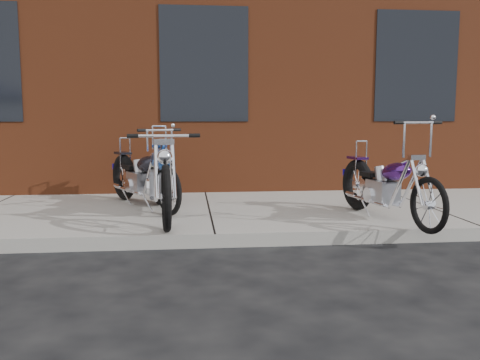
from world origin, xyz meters
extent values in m
plane|color=black|center=(0.00, 0.00, 0.00)|extent=(120.00, 120.00, 0.00)
cube|color=#9F9B95|center=(0.00, 1.50, 0.07)|extent=(22.00, 3.00, 0.15)
cube|color=brown|center=(0.00, 8.00, 4.00)|extent=(22.00, 10.00, 8.00)
torus|color=black|center=(1.97, 1.09, 0.49)|extent=(0.26, 0.68, 0.67)
torus|color=black|center=(2.25, -0.34, 0.45)|extent=(0.18, 0.61, 0.61)
cube|color=#959595|center=(2.08, 0.51, 0.48)|extent=(0.33, 0.42, 0.28)
ellipsoid|color=#4B1C75|center=(2.13, 0.25, 0.75)|extent=(0.34, 0.55, 0.29)
cube|color=black|center=(2.04, 0.75, 0.66)|extent=(0.27, 0.30, 0.06)
cylinder|color=white|center=(2.23, -0.23, 0.70)|extent=(0.09, 0.27, 0.50)
cylinder|color=white|center=(2.20, -0.11, 1.31)|extent=(0.51, 0.13, 0.03)
cylinder|color=white|center=(1.98, 1.02, 0.84)|extent=(0.02, 0.02, 0.45)
cylinder|color=white|center=(2.15, 0.73, 0.35)|extent=(0.20, 0.83, 0.04)
torus|color=black|center=(-0.65, 1.75, 0.55)|extent=(0.23, 0.82, 0.81)
torus|color=black|center=(-0.49, 0.00, 0.51)|extent=(0.14, 0.73, 0.73)
cube|color=#959595|center=(-0.59, 1.04, 0.54)|extent=(0.35, 0.47, 0.34)
ellipsoid|color=blue|center=(-0.56, 0.73, 0.87)|extent=(0.35, 0.64, 0.34)
cube|color=beige|center=(-0.62, 1.33, 0.77)|extent=(0.30, 0.34, 0.07)
cylinder|color=white|center=(-0.51, 0.14, 0.81)|extent=(0.07, 0.33, 0.60)
cylinder|color=white|center=(-0.52, 0.28, 1.17)|extent=(0.62, 0.09, 0.03)
cylinder|color=white|center=(-0.65, 1.66, 0.98)|extent=(0.03, 0.03, 0.54)
cylinder|color=white|center=(-0.48, 1.30, 0.40)|extent=(0.15, 1.01, 0.05)
torus|color=black|center=(-1.15, 2.25, 0.49)|extent=(0.44, 0.66, 0.68)
torus|color=black|center=(-0.45, 0.96, 0.46)|extent=(0.35, 0.57, 0.61)
cube|color=#959595|center=(-0.86, 1.72, 0.48)|extent=(0.41, 0.46, 0.28)
ellipsoid|color=black|center=(-0.74, 1.49, 0.75)|extent=(0.46, 0.57, 0.29)
cube|color=black|center=(-0.98, 1.94, 0.67)|extent=(0.32, 0.34, 0.06)
cylinder|color=white|center=(-0.50, 1.06, 0.70)|extent=(0.16, 0.26, 0.51)
cylinder|color=white|center=(-0.56, 1.16, 1.21)|extent=(0.47, 0.27, 0.03)
cylinder|color=white|center=(-1.12, 2.19, 0.84)|extent=(0.03, 0.03, 0.45)
cylinder|color=white|center=(-0.86, 1.96, 0.36)|extent=(0.44, 0.76, 0.05)
camera|label=1|loc=(-0.27, -5.20, 1.36)|focal=38.00mm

